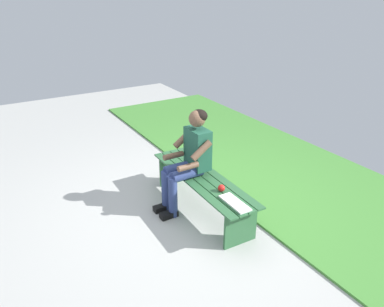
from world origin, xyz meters
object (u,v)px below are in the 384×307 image
object	(u,v)px
bench_near	(203,185)
book_open	(235,203)
person_seated	(189,157)
apple	(221,188)

from	to	relation	value
bench_near	book_open	bearing A→B (deg)	177.19
person_seated	book_open	bearing A→B (deg)	-175.45
person_seated	apple	bearing A→B (deg)	-169.48
bench_near	book_open	world-z (taller)	book_open
person_seated	book_open	xyz separation A→B (m)	(-0.84, -0.07, -0.23)
person_seated	apple	size ratio (longest dim) A/B	15.49
apple	book_open	size ratio (longest dim) A/B	0.20
bench_near	person_seated	xyz separation A→B (m)	(0.15, 0.10, 0.34)
book_open	apple	bearing A→B (deg)	-5.02
apple	book_open	distance (m)	0.30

